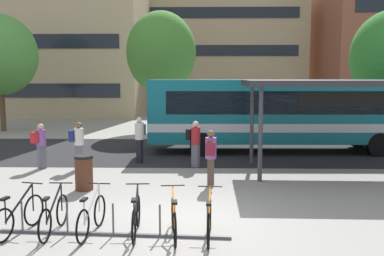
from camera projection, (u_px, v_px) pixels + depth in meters
ground at (177, 225)px, 9.52m from camera, size 200.00×200.00×0.00m
bus_lane_asphalt at (189, 151)px, 19.00m from camera, size 80.00×7.20×0.01m
city_bus at (287, 112)px, 18.69m from camera, size 12.06×2.75×3.20m
bike_rack at (113, 231)px, 8.85m from camera, size 4.95×0.38×0.70m
parked_bicycle_black_0 at (19, 216)px, 8.94m from camera, size 0.59×1.69×0.99m
parked_bicycle_black_1 at (54, 216)px, 8.93m from camera, size 0.52×1.72×0.99m
parked_bicycle_silver_2 at (92, 217)px, 8.89m from camera, size 0.52×1.72×0.99m
parked_bicycle_black_3 at (136, 217)px, 8.85m from camera, size 0.52×1.72×0.99m
parked_bicycle_orange_4 at (174, 220)px, 8.71m from camera, size 0.52×1.72×0.99m
parked_bicycle_orange_5 at (209, 221)px, 8.63m from camera, size 0.52×1.72×0.99m
transit_shelter at (348, 86)px, 14.30m from camera, size 7.01×3.66×3.21m
commuter_red_pack_0 at (40, 143)px, 15.24m from camera, size 0.58×0.60×1.64m
commuter_teal_pack_1 at (140, 136)px, 16.35m from camera, size 0.42×0.58×1.79m
commuter_maroon_pack_2 at (211, 154)px, 12.83m from camera, size 0.36×0.54×1.71m
commuter_black_pack_3 at (195, 141)px, 15.49m from camera, size 0.60×0.52×1.72m
commuter_navy_pack_4 at (78, 142)px, 15.11m from camera, size 0.57×0.40×1.72m
trash_bin at (84, 173)px, 12.40m from camera, size 0.55×0.55×1.03m
street_tree_0 at (0, 55)px, 25.43m from camera, size 4.47×4.47×7.09m
street_tree_1 at (161, 52)px, 25.67m from camera, size 4.23×4.23×7.30m
building_left_wing at (37, 8)px, 37.42m from camera, size 18.91×10.81×18.92m
building_centre_block at (214, 57)px, 48.28m from camera, size 18.94×11.73×11.19m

